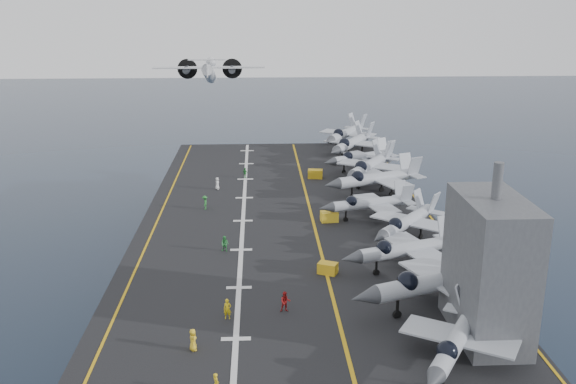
{
  "coord_description": "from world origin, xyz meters",
  "views": [
    {
      "loc": [
        -3.93,
        -78.0,
        37.63
      ],
      "look_at": [
        0.0,
        4.0,
        13.0
      ],
      "focal_mm": 40.0,
      "sensor_mm": 36.0,
      "label": 1
    }
  ],
  "objects_px": {
    "fighter_jet_0": "(457,338)",
    "tow_cart_a": "(328,268)",
    "island_superstructure": "(491,251)",
    "transport_plane": "(209,74)"
  },
  "relations": [
    {
      "from": "fighter_jet_0",
      "to": "tow_cart_a",
      "type": "height_order",
      "value": "fighter_jet_0"
    },
    {
      "from": "island_superstructure",
      "to": "tow_cart_a",
      "type": "height_order",
      "value": "island_superstructure"
    },
    {
      "from": "fighter_jet_0",
      "to": "transport_plane",
      "type": "height_order",
      "value": "transport_plane"
    },
    {
      "from": "island_superstructure",
      "to": "fighter_jet_0",
      "type": "height_order",
      "value": "island_superstructure"
    },
    {
      "from": "tow_cart_a",
      "to": "fighter_jet_0",
      "type": "bearing_deg",
      "value": -65.59
    },
    {
      "from": "island_superstructure",
      "to": "fighter_jet_0",
      "type": "bearing_deg",
      "value": -128.99
    },
    {
      "from": "transport_plane",
      "to": "fighter_jet_0",
      "type": "bearing_deg",
      "value": -74.31
    },
    {
      "from": "transport_plane",
      "to": "island_superstructure",
      "type": "bearing_deg",
      "value": -71.09
    },
    {
      "from": "fighter_jet_0",
      "to": "tow_cart_a",
      "type": "xyz_separation_m",
      "value": [
        -8.07,
        17.77,
        -1.74
      ]
    },
    {
      "from": "fighter_jet_0",
      "to": "tow_cart_a",
      "type": "distance_m",
      "value": 19.6
    }
  ]
}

